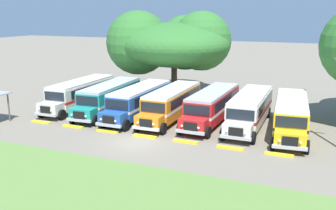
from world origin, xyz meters
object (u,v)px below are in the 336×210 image
(parked_bus_slot_2, at_px, (139,100))
(parked_bus_slot_5, at_px, (250,108))
(parked_bus_slot_0, at_px, (81,93))
(parked_bus_slot_3, at_px, (172,102))
(parked_bus_slot_1, at_px, (109,96))
(parked_bus_slot_6, at_px, (291,114))
(parked_bus_slot_4, at_px, (212,105))
(broad_shade_tree, at_px, (173,43))

(parked_bus_slot_2, height_order, parked_bus_slot_5, same)
(parked_bus_slot_0, height_order, parked_bus_slot_2, same)
(parked_bus_slot_0, relative_size, parked_bus_slot_3, 1.00)
(parked_bus_slot_1, relative_size, parked_bus_slot_2, 1.01)
(parked_bus_slot_2, distance_m, parked_bus_slot_6, 14.03)
(parked_bus_slot_5, bearing_deg, parked_bus_slot_4, -90.55)
(parked_bus_slot_3, height_order, parked_bus_slot_4, same)
(parked_bus_slot_3, height_order, parked_bus_slot_6, same)
(parked_bus_slot_4, xyz_separation_m, broad_shade_tree, (-8.15, 10.39, 4.59))
(parked_bus_slot_1, distance_m, parked_bus_slot_4, 10.57)
(parked_bus_slot_2, distance_m, broad_shade_tree, 12.19)
(parked_bus_slot_2, relative_size, parked_bus_slot_3, 1.00)
(parked_bus_slot_2, height_order, broad_shade_tree, broad_shade_tree)
(parked_bus_slot_2, bearing_deg, parked_bus_slot_0, -95.62)
(parked_bus_slot_6, bearing_deg, parked_bus_slot_5, -106.35)
(parked_bus_slot_1, bearing_deg, parked_bus_slot_6, 86.04)
(parked_bus_slot_5, relative_size, parked_bus_slot_6, 0.99)
(parked_bus_slot_1, distance_m, parked_bus_slot_5, 14.01)
(parked_bus_slot_0, relative_size, parked_bus_slot_2, 1.00)
(parked_bus_slot_3, relative_size, parked_bus_slot_4, 1.00)
(parked_bus_slot_1, distance_m, broad_shade_tree, 12.15)
(parked_bus_slot_5, bearing_deg, parked_bus_slot_2, -86.13)
(parked_bus_slot_4, height_order, parked_bus_slot_6, same)
(parked_bus_slot_4, relative_size, broad_shade_tree, 0.74)
(parked_bus_slot_6, bearing_deg, parked_bus_slot_4, -100.79)
(parked_bus_slot_1, relative_size, parked_bus_slot_4, 1.01)
(parked_bus_slot_6, bearing_deg, parked_bus_slot_3, -96.22)
(broad_shade_tree, bearing_deg, parked_bus_slot_1, -102.30)
(parked_bus_slot_1, relative_size, broad_shade_tree, 0.75)
(parked_bus_slot_1, bearing_deg, parked_bus_slot_2, 82.11)
(parked_bus_slot_3, bearing_deg, parked_bus_slot_2, -84.61)
(parked_bus_slot_0, xyz_separation_m, parked_bus_slot_3, (10.51, -0.34, 0.00))
(parked_bus_slot_5, distance_m, parked_bus_slot_6, 3.60)
(parked_bus_slot_3, xyz_separation_m, parked_bus_slot_4, (3.82, 0.50, 0.00))
(parked_bus_slot_2, height_order, parked_bus_slot_3, same)
(parked_bus_slot_6, relative_size, broad_shade_tree, 0.75)
(parked_bus_slot_0, xyz_separation_m, parked_bus_slot_6, (21.31, -0.51, 0.00))
(parked_bus_slot_3, bearing_deg, parked_bus_slot_1, -90.02)
(parked_bus_slot_0, bearing_deg, parked_bus_slot_6, 87.42)
(parked_bus_slot_0, xyz_separation_m, parked_bus_slot_2, (7.28, -0.69, 0.00))
(parked_bus_slot_1, xyz_separation_m, broad_shade_tree, (2.40, 10.99, 4.59))
(parked_bus_slot_5, bearing_deg, parked_bus_slot_6, 78.08)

